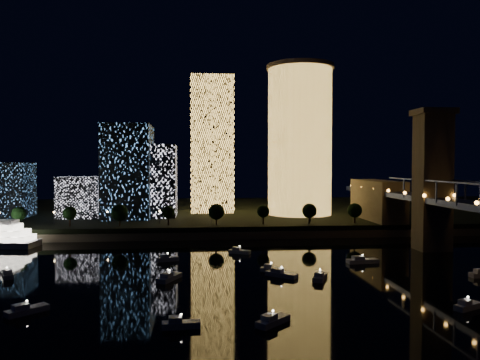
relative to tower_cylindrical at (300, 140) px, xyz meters
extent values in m
plane|color=black|center=(-34.01, -125.09, -42.74)|extent=(520.00, 520.00, 0.00)
cube|color=black|center=(-34.01, 34.91, -40.24)|extent=(420.00, 160.00, 5.00)
cube|color=#6B5E4C|center=(-34.01, -43.09, -41.24)|extent=(420.00, 6.00, 3.00)
cylinder|color=#FFBF51|center=(0.00, 0.00, -1.13)|extent=(32.00, 32.00, 73.23)
cylinder|color=#6B5E4C|center=(0.00, 0.00, 36.49)|extent=(34.00, 34.00, 2.00)
cube|color=#FFBF51|center=(-43.91, 18.99, -1.79)|extent=(22.60, 22.60, 71.90)
cube|color=white|center=(-76.29, -1.36, -20.28)|extent=(28.37, 24.01, 34.92)
cube|color=#508ED9|center=(-84.62, -6.33, -15.70)|extent=(22.04, 28.65, 44.08)
cube|color=white|center=(-107.82, -2.76, -27.98)|extent=(19.52, 17.74, 19.52)
cube|color=#508ED9|center=(-142.06, 0.95, -24.56)|extent=(18.82, 20.71, 26.35)
cube|color=#6B5E4C|center=(30.99, -75.09, -18.74)|extent=(11.00, 9.00, 48.00)
cube|color=#6B5E4C|center=(30.99, -75.09, 6.26)|extent=(13.00, 11.00, 2.00)
cube|color=#6B5E4C|center=(30.99, -25.09, -31.24)|extent=(12.00, 40.00, 23.00)
cube|color=navy|center=(25.99, -89.09, -21.24)|extent=(0.50, 0.50, 7.00)
cube|color=navy|center=(25.99, -65.09, -21.24)|extent=(0.50, 0.50, 7.00)
sphere|color=#FFA038|center=(25.49, -80.09, -22.94)|extent=(1.20, 1.20, 1.20)
sphere|color=#FFA038|center=(25.49, -35.09, -22.94)|extent=(1.20, 1.20, 1.20)
cube|color=silver|center=(-122.50, -54.04, -33.63)|extent=(8.24, 6.70, 1.67)
cube|color=silver|center=(-61.53, -85.56, -42.14)|extent=(7.21, 3.98, 1.20)
cube|color=silver|center=(-62.52, -85.84, -41.04)|extent=(2.80, 2.37, 1.00)
sphere|color=white|center=(-61.53, -85.56, -40.14)|extent=(0.36, 0.36, 0.36)
cube|color=silver|center=(-59.65, -109.76, -42.14)|extent=(6.62, 9.22, 1.20)
cube|color=silver|center=(-60.26, -110.94, -41.04)|extent=(3.49, 3.83, 1.00)
sphere|color=white|center=(-59.65, -109.76, -40.14)|extent=(0.36, 0.36, 0.36)
cube|color=silver|center=(-103.71, -102.20, -42.14)|extent=(5.77, 8.12, 1.20)
cube|color=silver|center=(-103.18, -103.24, -41.04)|extent=(3.05, 3.36, 1.00)
sphere|color=white|center=(-103.71, -102.20, -40.14)|extent=(0.36, 0.36, 0.36)
cube|color=silver|center=(4.46, -140.72, -42.14)|extent=(7.15, 5.00, 1.20)
cube|color=silver|center=(3.53, -141.18, -41.04)|extent=(2.95, 2.66, 1.00)
sphere|color=white|center=(4.46, -140.72, -40.14)|extent=(0.36, 0.36, 0.36)
cube|color=silver|center=(-1.31, -94.08, -42.14)|extent=(10.06, 4.19, 1.20)
cube|color=silver|center=(-2.77, -94.24, -41.04)|extent=(3.68, 2.91, 1.00)
sphere|color=white|center=(-1.31, -94.08, -40.14)|extent=(0.36, 0.36, 0.36)
cube|color=silver|center=(-19.84, -112.81, -42.14)|extent=(5.92, 8.69, 1.20)
cube|color=silver|center=(-20.37, -113.95, -41.04)|extent=(3.19, 3.56, 1.00)
sphere|color=white|center=(-19.84, -112.81, -40.14)|extent=(0.36, 0.36, 0.36)
cube|color=silver|center=(-29.51, -109.00, -42.14)|extent=(8.68, 7.69, 1.20)
cube|color=silver|center=(-30.55, -108.18, -41.04)|extent=(3.85, 3.72, 1.00)
sphere|color=white|center=(-29.51, -109.00, -40.14)|extent=(0.36, 0.36, 0.36)
cube|color=silver|center=(-87.25, -134.73, -42.14)|extent=(8.02, 7.74, 1.20)
cube|color=silver|center=(-88.18, -135.60, -41.04)|extent=(3.66, 3.62, 1.00)
sphere|color=white|center=(-87.25, -134.73, -40.14)|extent=(0.36, 0.36, 0.36)
cube|color=silver|center=(-38.03, -145.94, -42.14)|extent=(7.48, 7.25, 1.20)
cube|color=silver|center=(-38.89, -146.75, -41.04)|extent=(3.42, 3.39, 1.00)
sphere|color=white|center=(-38.03, -145.94, -40.14)|extent=(0.36, 0.36, 0.36)
cube|color=silver|center=(-55.48, -146.33, -42.14)|extent=(7.24, 2.62, 1.20)
cube|color=silver|center=(-56.55, -146.38, -41.04)|extent=(2.58, 1.97, 1.00)
sphere|color=white|center=(-55.48, -146.33, -40.14)|extent=(0.36, 0.36, 0.36)
cube|color=silver|center=(23.86, -114.66, -41.04)|extent=(2.75, 2.09, 1.00)
cube|color=silver|center=(-37.75, -75.28, -42.14)|extent=(7.74, 5.44, 1.20)
cube|color=silver|center=(-38.76, -74.79, -41.04)|extent=(3.20, 2.89, 1.00)
sphere|color=white|center=(-37.75, -75.28, -40.14)|extent=(0.36, 0.36, 0.36)
cube|color=silver|center=(-31.35, -103.12, -42.14)|extent=(6.41, 4.08, 1.20)
cube|color=silver|center=(-32.21, -102.78, -41.04)|extent=(2.58, 2.27, 1.00)
sphere|color=white|center=(-31.35, -103.12, -40.14)|extent=(0.36, 0.36, 0.36)
cylinder|color=black|center=(-124.01, -37.09, -35.74)|extent=(0.70, 0.70, 4.00)
sphere|color=black|center=(-124.01, -37.09, -32.24)|extent=(5.81, 5.81, 5.81)
cylinder|color=black|center=(-104.01, -37.09, -35.74)|extent=(0.70, 0.70, 4.00)
sphere|color=black|center=(-104.01, -37.09, -32.24)|extent=(5.55, 5.55, 5.55)
cylinder|color=black|center=(-84.01, -37.09, -35.74)|extent=(0.70, 0.70, 4.00)
sphere|color=black|center=(-84.01, -37.09, -32.24)|extent=(6.97, 6.97, 6.97)
cylinder|color=black|center=(-64.01, -37.09, -35.74)|extent=(0.70, 0.70, 4.00)
sphere|color=black|center=(-64.01, -37.09, -32.24)|extent=(5.36, 5.36, 5.36)
cylinder|color=black|center=(-44.01, -37.09, -35.74)|extent=(0.70, 0.70, 4.00)
sphere|color=black|center=(-44.01, -37.09, -32.24)|extent=(6.78, 6.78, 6.78)
cylinder|color=black|center=(-24.01, -37.09, -35.74)|extent=(0.70, 0.70, 4.00)
sphere|color=black|center=(-24.01, -37.09, -32.24)|extent=(5.39, 5.39, 5.39)
cylinder|color=black|center=(-4.01, -37.09, -35.74)|extent=(0.70, 0.70, 4.00)
sphere|color=black|center=(-4.01, -37.09, -32.24)|extent=(6.34, 6.34, 6.34)
cylinder|color=black|center=(15.99, -37.09, -35.74)|extent=(0.70, 0.70, 4.00)
sphere|color=black|center=(15.99, -37.09, -32.24)|extent=(6.26, 6.26, 6.26)
cylinder|color=black|center=(-112.01, -31.09, -35.24)|extent=(0.24, 0.24, 5.00)
sphere|color=#FFCC7F|center=(-112.01, -31.09, -32.44)|extent=(0.70, 0.70, 0.70)
cylinder|color=black|center=(-90.01, -31.09, -35.24)|extent=(0.24, 0.24, 5.00)
sphere|color=#FFCC7F|center=(-90.01, -31.09, -32.44)|extent=(0.70, 0.70, 0.70)
cylinder|color=black|center=(-68.01, -31.09, -35.24)|extent=(0.24, 0.24, 5.00)
sphere|color=#FFCC7F|center=(-68.01, -31.09, -32.44)|extent=(0.70, 0.70, 0.70)
cylinder|color=black|center=(-46.01, -31.09, -35.24)|extent=(0.24, 0.24, 5.00)
sphere|color=#FFCC7F|center=(-46.01, -31.09, -32.44)|extent=(0.70, 0.70, 0.70)
cylinder|color=black|center=(-24.01, -31.09, -35.24)|extent=(0.24, 0.24, 5.00)
sphere|color=#FFCC7F|center=(-24.01, -31.09, -32.44)|extent=(0.70, 0.70, 0.70)
cylinder|color=black|center=(-2.01, -31.09, -35.24)|extent=(0.24, 0.24, 5.00)
sphere|color=#FFCC7F|center=(-2.01, -31.09, -32.44)|extent=(0.70, 0.70, 0.70)
camera|label=1|loc=(-52.72, -233.30, -12.02)|focal=35.00mm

